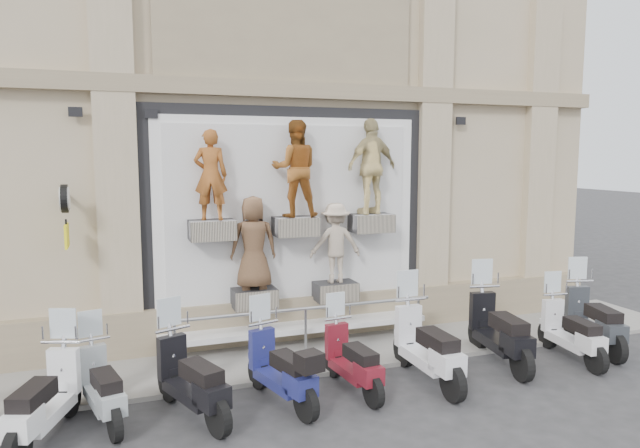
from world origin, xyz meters
The scene contains 15 objects.
ground centered at (0.00, 0.00, 0.00)m, with size 90.00×90.00×0.00m, color #2C2C2F.
sidewalk centered at (0.00, 2.10, 0.04)m, with size 16.00×2.20×0.08m, color gray.
building centered at (0.00, 7.00, 6.00)m, with size 14.00×8.60×12.00m, color tan, non-canonical shape.
shop_vitrine centered at (0.10, 2.74, 2.45)m, with size 5.60×0.84×4.30m.
guard_rail centered at (0.00, 2.00, 0.47)m, with size 5.06×0.10×0.93m, color #9EA0A5, non-canonical shape.
clock_sign_bracket centered at (-3.90, 2.47, 2.80)m, with size 0.10×0.80×1.02m.
scooter_b centered at (-4.09, 0.22, 0.79)m, with size 0.56×1.93×1.57m, color white, non-canonical shape.
scooter_c centered at (-3.41, 0.54, 0.72)m, with size 0.52×1.77×1.44m, color #90989C, non-canonical shape.
scooter_d centered at (-2.24, 0.25, 0.80)m, with size 0.57×1.96×1.59m, color black, non-canonical shape.
scooter_e centered at (-0.96, 0.26, 0.76)m, with size 0.55×1.88×1.53m, color navy, non-canonical shape.
scooter_f centered at (0.21, 0.33, 0.72)m, with size 0.52×1.77×1.44m, color maroon, non-canonical shape.
scooter_g centered at (1.47, 0.24, 0.85)m, with size 0.61×2.10×1.71m, color silver, non-canonical shape.
scooter_h centered at (3.07, 0.53, 0.87)m, with size 0.63×2.15×1.74m, color black, non-canonical shape.
scooter_i centered at (4.41, 0.27, 0.75)m, with size 0.54×1.84×1.49m, color silver, non-canonical shape.
scooter_j centered at (5.22, 0.57, 0.83)m, with size 0.59×2.03×1.65m, color #272A2F, non-canonical shape.
Camera 1 is at (-3.12, -7.48, 3.65)m, focal length 32.00 mm.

